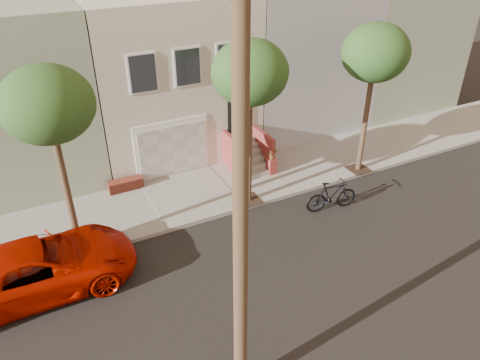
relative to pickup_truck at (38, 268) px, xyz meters
name	(u,v)px	position (x,y,z in m)	size (l,w,h in m)	color
ground	(278,270)	(6.84, -2.60, -0.80)	(90.00, 90.00, 0.00)	black
sidewalk	(211,190)	(6.84, 2.75, -0.73)	(40.00, 3.70, 0.15)	gray
house_row	(158,68)	(6.84, 8.59, 2.84)	(33.10, 11.70, 7.00)	beige
tree_left	(48,106)	(1.34, 1.30, 4.45)	(2.70, 2.57, 6.30)	#2D2116
tree_mid	(250,74)	(7.84, 1.30, 4.45)	(2.70, 2.57, 6.30)	#2D2116
tree_right	(375,54)	(13.34, 1.30, 4.45)	(2.70, 2.57, 6.30)	#2D2116
pickup_truck	(38,268)	(0.00, 0.00, 0.00)	(2.67, 5.79, 1.61)	#B01000
motorcycle	(332,196)	(10.46, -0.53, -0.18)	(0.59, 2.09, 1.26)	black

